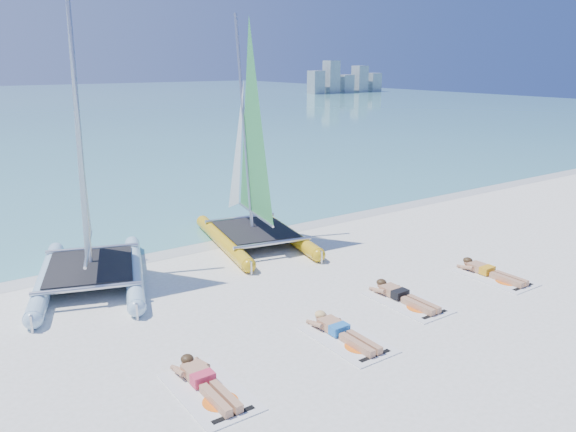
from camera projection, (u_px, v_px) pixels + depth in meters
The scene contains 13 objects.
ground at pixel (306, 315), 11.50m from camera, with size 140.00×140.00×0.00m, color white.
wet_sand_strip at pixel (190, 245), 15.85m from camera, with size 140.00×1.40×0.01m, color silver.
distant_skyline at pixel (344, 80), 89.56m from camera, with size 14.00×2.00×5.00m.
catamaran_blue at pixel (84, 200), 12.75m from camera, with size 3.77×5.37×6.66m.
catamaran_yellow at pixel (248, 169), 15.93m from camera, with size 3.17×5.26×6.52m.
towel_a at pixel (210, 392), 8.83m from camera, with size 1.00×1.85×0.02m, color silver.
sunbather_a at pixel (204, 380), 8.96m from camera, with size 0.37×1.73×0.26m.
towel_b at pixel (347, 339), 10.48m from camera, with size 1.00×1.85×0.02m, color silver.
sunbather_b at pixel (341, 330), 10.60m from camera, with size 0.37×1.73×0.26m.
towel_c at pixel (408, 302), 12.08m from camera, with size 1.00×1.85×0.02m, color silver.
sunbather_c at pixel (401, 295), 12.21m from camera, with size 0.37×1.73×0.26m.
towel_d at pixel (495, 277), 13.47m from camera, with size 1.00×1.85×0.02m, color silver.
sunbather_d at pixel (488, 271), 13.60m from camera, with size 0.37×1.73×0.26m.
Camera 1 is at (-6.33, -8.43, 5.04)m, focal length 35.00 mm.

